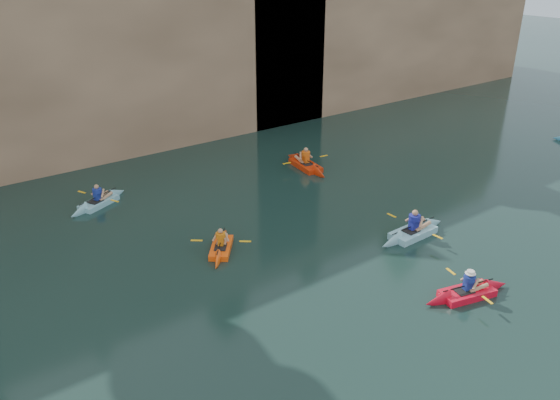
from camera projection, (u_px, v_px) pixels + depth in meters
cliff at (42, 22)px, 31.28m from camera, size 70.00×16.00×12.00m
cliff_slab_center at (124, 40)px, 27.04m from camera, size 24.00×2.40×11.40m
cliff_slab_east at (401, 26)px, 38.04m from camera, size 26.00×2.40×9.84m
sea_cave_center at (15, 146)px, 25.07m from camera, size 3.50×1.00×3.20m
sea_cave_east at (265, 90)px, 32.27m from camera, size 5.00×1.00×4.50m
main_kayaker at (467, 292)px, 16.88m from camera, size 3.16×2.07×1.14m
kayaker_orange at (221, 247)px, 19.49m from camera, size 2.28×2.64×1.08m
kayaker_ltblue_near at (413, 232)px, 20.46m from camera, size 3.39×2.60×1.33m
kayaker_red_far at (306, 165)px, 26.87m from camera, size 2.52×3.58×1.29m
kayaker_ltblue_mid at (99, 202)px, 22.95m from camera, size 3.04×2.10×1.16m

